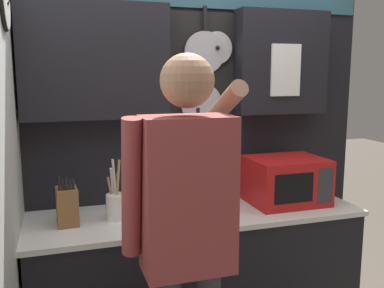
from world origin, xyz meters
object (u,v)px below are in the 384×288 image
utensil_crock (116,204)px  knife_block (67,206)px  microwave (285,180)px  person (187,225)px

utensil_crock → knife_block: bearing=-179.8°
microwave → utensil_crock: size_ratio=1.35×
microwave → person: bearing=-141.7°
person → knife_block: bearing=124.5°
knife_block → utensil_crock: size_ratio=0.81×
microwave → utensil_crock: 1.08m
microwave → knife_block: 1.34m
microwave → person: 1.11m
utensil_crock → person: size_ratio=0.19×
knife_block → utensil_crock: bearing=0.2°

